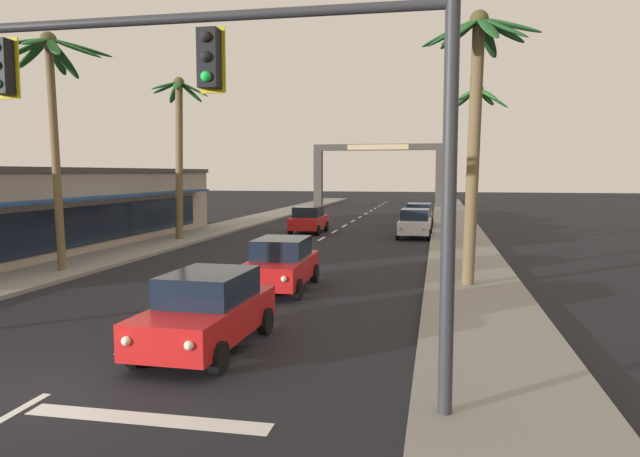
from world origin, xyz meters
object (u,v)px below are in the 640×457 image
(sedan_oncoming_far, at_px, (309,220))
(palm_left_third, at_px, (179,135))
(palm_right_second, at_px, (476,98))
(traffic_signal_mast, at_px, (213,97))
(sedan_lead_at_stop_bar, at_px, (207,310))
(palm_left_second, at_px, (51,90))
(storefront_strip_left, at_px, (44,208))
(sedan_parked_nearest_kerb, at_px, (415,223))
(town_gateway_arch, at_px, (378,167))
(palm_right_third, at_px, (474,141))
(sedan_parked_mid_kerb, at_px, (419,215))
(sedan_third_in_queue, at_px, (281,264))

(sedan_oncoming_far, xyz_separation_m, palm_left_third, (-6.10, -5.66, 5.04))
(palm_right_second, bearing_deg, traffic_signal_mast, -113.14)
(traffic_signal_mast, bearing_deg, sedan_lead_at_stop_bar, 115.26)
(sedan_oncoming_far, height_order, palm_left_second, palm_left_second)
(palm_left_second, bearing_deg, sedan_oncoming_far, 69.62)
(sedan_lead_at_stop_bar, distance_m, sedan_oncoming_far, 24.81)
(sedan_oncoming_far, xyz_separation_m, storefront_strip_left, (-11.31, -10.22, 1.18))
(palm_left_second, distance_m, palm_right_second, 15.31)
(sedan_oncoming_far, bearing_deg, sedan_parked_nearest_kerb, -10.95)
(sedan_parked_nearest_kerb, bearing_deg, sedan_oncoming_far, 169.05)
(sedan_lead_at_stop_bar, bearing_deg, town_gateway_arch, 91.85)
(sedan_oncoming_far, relative_size, palm_right_second, 0.50)
(traffic_signal_mast, height_order, sedan_parked_nearest_kerb, traffic_signal_mast)
(palm_right_third, bearing_deg, traffic_signal_mast, -103.07)
(palm_left_third, distance_m, storefront_strip_left, 7.93)
(sedan_parked_mid_kerb, xyz_separation_m, storefront_strip_left, (-18.05, -15.38, 1.18))
(sedan_oncoming_far, height_order, town_gateway_arch, town_gateway_arch)
(sedan_oncoming_far, height_order, palm_left_third, palm_left_third)
(traffic_signal_mast, bearing_deg, sedan_third_in_queue, 98.87)
(sedan_lead_at_stop_bar, distance_m, palm_right_third, 21.51)
(palm_left_third, distance_m, town_gateway_arch, 35.38)
(palm_left_third, xyz_separation_m, palm_right_third, (15.89, 0.99, -0.42))
(sedan_parked_mid_kerb, height_order, palm_right_second, palm_right_second)
(sedan_parked_nearest_kerb, distance_m, palm_right_second, 16.36)
(palm_right_third, distance_m, town_gateway_arch, 34.59)
(sedan_parked_nearest_kerb, distance_m, storefront_strip_left, 20.14)
(sedan_lead_at_stop_bar, xyz_separation_m, town_gateway_arch, (-1.73, 53.48, 3.60))
(sedan_parked_mid_kerb, height_order, storefront_strip_left, storefront_strip_left)
(palm_right_second, relative_size, town_gateway_arch, 0.63)
(sedan_lead_at_stop_bar, bearing_deg, traffic_signal_mast, -64.74)
(palm_left_second, distance_m, storefront_strip_left, 9.49)
(traffic_signal_mast, height_order, sedan_third_in_queue, traffic_signal_mast)
(palm_right_second, bearing_deg, sedan_third_in_queue, -167.36)
(traffic_signal_mast, xyz_separation_m, palm_left_second, (-10.65, 10.92, 1.87))
(palm_left_second, height_order, palm_right_third, palm_left_second)
(palm_left_second, relative_size, palm_left_third, 0.99)
(palm_left_second, height_order, palm_right_second, palm_left_second)
(sedan_lead_at_stop_bar, xyz_separation_m, palm_right_third, (6.63, 19.94, 4.62))
(palm_right_second, relative_size, palm_right_third, 1.07)
(sedan_parked_nearest_kerb, bearing_deg, town_gateway_arch, 99.90)
(traffic_signal_mast, xyz_separation_m, palm_right_second, (4.65, 10.88, 1.19))
(palm_right_second, height_order, palm_right_third, palm_right_second)
(sedan_oncoming_far, bearing_deg, palm_left_third, -137.13)
(sedan_oncoming_far, bearing_deg, sedan_lead_at_stop_bar, -82.66)
(traffic_signal_mast, height_order, palm_left_second, palm_left_second)
(sedan_parked_mid_kerb, bearing_deg, sedan_oncoming_far, -142.55)
(palm_left_third, height_order, palm_right_third, palm_left_third)
(sedan_lead_at_stop_bar, bearing_deg, sedan_parked_nearest_kerb, 81.37)
(sedan_lead_at_stop_bar, xyz_separation_m, storefront_strip_left, (-14.48, 14.38, 1.18))
(palm_left_third, relative_size, palm_right_third, 1.08)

